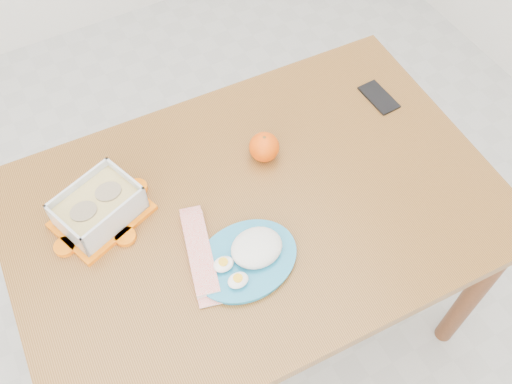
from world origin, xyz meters
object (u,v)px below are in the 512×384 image
dining_table (256,223)px  smartphone (379,97)px  food_container (99,208)px  orange_fruit (264,147)px  rice_plate (249,255)px

dining_table → smartphone: smartphone is taller
food_container → orange_fruit: (0.46, -0.03, -0.01)m
orange_fruit → dining_table: bearing=-126.6°
dining_table → orange_fruit: bearing=55.9°
rice_plate → smartphone: bearing=19.7°
food_container → smartphone: 0.87m
smartphone → food_container: bearing=177.8°
dining_table → orange_fruit: orange_fruit is taller
dining_table → smartphone: size_ratio=10.21×
food_container → orange_fruit: bearing=-22.7°
smartphone → orange_fruit: bearing=-178.5°
orange_fruit → rice_plate: size_ratio=0.29×
orange_fruit → rice_plate: 0.32m
food_container → orange_fruit: 0.46m
food_container → smartphone: size_ratio=2.12×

